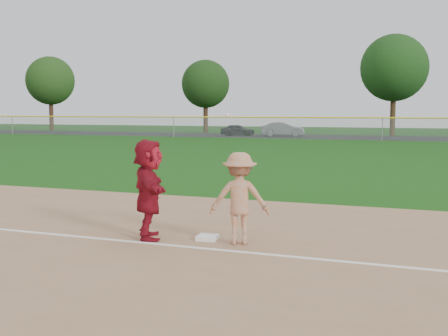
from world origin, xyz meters
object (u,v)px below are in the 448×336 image
(car_left, at_px, (238,130))
(car_mid, at_px, (282,129))
(base_runner, at_px, (149,189))
(first_base, at_px, (208,237))

(car_left, xyz_separation_m, car_mid, (4.66, 0.56, 0.12))
(base_runner, xyz_separation_m, car_mid, (-9.53, 46.14, -0.29))
(base_runner, relative_size, car_mid, 0.46)
(first_base, bearing_deg, car_left, 108.71)
(car_left, bearing_deg, base_runner, -167.88)
(base_runner, bearing_deg, car_mid, -18.30)
(first_base, distance_m, car_left, 47.82)
(car_left, bearing_deg, first_base, -166.45)
(car_left, bearing_deg, car_mid, -88.33)
(base_runner, bearing_deg, first_base, -105.61)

